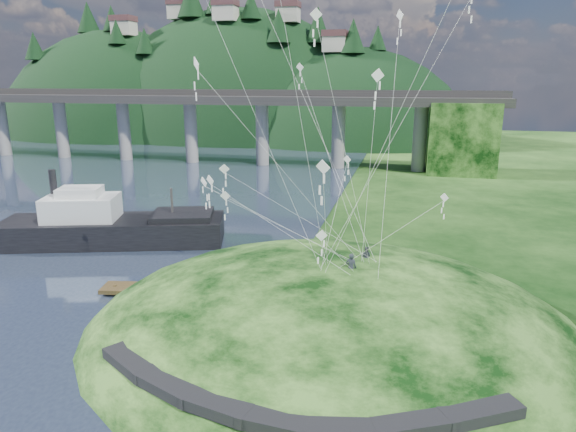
# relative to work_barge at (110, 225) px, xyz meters

# --- Properties ---
(ground) EXTENTS (320.00, 320.00, 0.00)m
(ground) POSITION_rel_work_barge_xyz_m (17.88, -16.10, -2.02)
(ground) COLOR black
(ground) RESTS_ON ground
(grass_hill) EXTENTS (36.00, 32.00, 13.00)m
(grass_hill) POSITION_rel_work_barge_xyz_m (25.88, -14.10, -3.52)
(grass_hill) COLOR black
(grass_hill) RESTS_ON ground
(footpath) EXTENTS (22.29, 5.84, 0.83)m
(footpath) POSITION_rel_work_barge_xyz_m (25.34, -25.85, 0.07)
(footpath) COLOR black
(footpath) RESTS_ON ground
(bridge) EXTENTS (160.00, 11.00, 15.00)m
(bridge) POSITION_rel_work_barge_xyz_m (-8.58, 53.96, 7.69)
(bridge) COLOR #2D2B2B
(bridge) RESTS_ON ground
(far_ridge) EXTENTS (153.00, 70.00, 94.50)m
(far_ridge) POSITION_rel_work_barge_xyz_m (-25.70, 106.07, -9.45)
(far_ridge) COLOR black
(far_ridge) RESTS_ON ground
(work_barge) EXTENTS (23.82, 12.65, 8.04)m
(work_barge) POSITION_rel_work_barge_xyz_m (0.00, 0.00, 0.00)
(work_barge) COLOR black
(work_barge) RESTS_ON ground
(wooden_dock) EXTENTS (13.65, 4.43, 0.96)m
(wooden_dock) POSITION_rel_work_barge_xyz_m (13.30, -10.73, -1.59)
(wooden_dock) COLOR #3C2D18
(wooden_dock) RESTS_ON ground
(kite_flyers) EXTENTS (1.55, 3.22, 2.04)m
(kite_flyers) POSITION_rel_work_barge_xyz_m (27.61, -13.35, 3.80)
(kite_flyers) COLOR #292E37
(kite_flyers) RESTS_ON ground
(kite_swarm) EXTENTS (19.70, 16.60, 20.63)m
(kite_swarm) POSITION_rel_work_barge_xyz_m (23.52, -12.35, 14.53)
(kite_swarm) COLOR white
(kite_swarm) RESTS_ON ground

